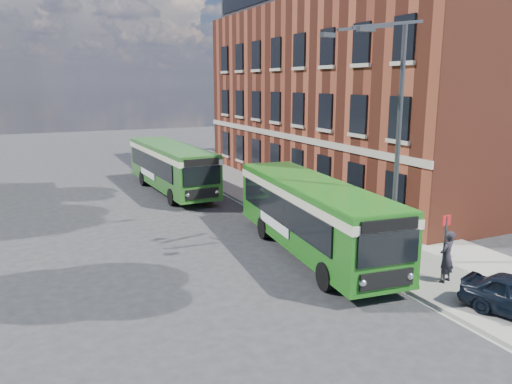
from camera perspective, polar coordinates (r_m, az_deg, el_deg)
name	(u,v)px	position (r m, az deg, el deg)	size (l,w,h in m)	color
ground	(246,270)	(19.09, -1.10, -8.89)	(120.00, 120.00, 0.00)	#262628
pavement	(301,204)	(28.94, 5.19, -1.36)	(6.00, 48.00, 0.15)	gray
kerb_line	(253,211)	(27.59, -0.31, -2.14)	(0.12, 48.00, 0.01)	beige
brick_office	(363,82)	(35.32, 12.16, 12.19)	(12.10, 26.00, 14.20)	maroon
street_lamp	(390,143)	(18.78, 15.09, 5.43)	(2.96, 2.38, 9.00)	#3D3F42
bus_stop_sign	(445,244)	(18.39, 20.75, -5.58)	(0.35, 0.08, 2.52)	#3D3F42
bus_front	(313,211)	(20.42, 6.48, -2.15)	(3.64, 11.09, 3.02)	#1D6217
bus_rear	(171,164)	(32.61, -9.69, 3.22)	(2.99, 11.32, 3.02)	#286120
pedestrian_a	(447,257)	(18.52, 20.96, -6.90)	(0.67, 0.44, 1.84)	black
pedestrian_b	(399,235)	(20.57, 16.03, -4.69)	(0.88, 0.69, 1.81)	black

